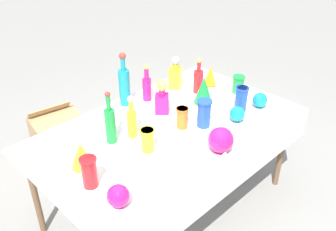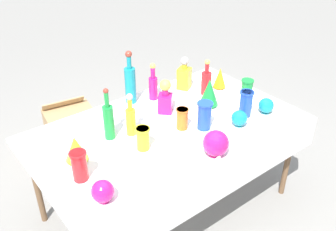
{
  "view_description": "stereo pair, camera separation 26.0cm",
  "coord_description": "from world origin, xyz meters",
  "px_view_note": "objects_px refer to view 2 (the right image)",
  "views": [
    {
      "loc": [
        -1.56,
        -1.58,
        2.22
      ],
      "look_at": [
        0.0,
        0.0,
        0.86
      ],
      "focal_mm": 40.0,
      "sensor_mm": 36.0,
      "label": 1
    },
    {
      "loc": [
        -1.37,
        -1.75,
        2.22
      ],
      "look_at": [
        0.0,
        0.0,
        0.86
      ],
      "focal_mm": 40.0,
      "sensor_mm": 36.0,
      "label": 2
    }
  ],
  "objects_px": {
    "fluted_vase_1": "(220,78)",
    "tall_bottle_0": "(206,82)",
    "tall_bottle_4": "(131,118)",
    "slender_vase_0": "(205,115)",
    "round_bowl_3": "(103,191)",
    "tall_bottle_1": "(109,120)",
    "slender_vase_5": "(79,165)",
    "cardboard_box_behind_left": "(71,127)",
    "tall_bottle_3": "(131,83)",
    "slender_vase_1": "(246,103)",
    "slender_vase_4": "(182,118)",
    "cardboard_box_behind_right": "(126,124)",
    "round_bowl_1": "(216,143)",
    "round_bowl_0": "(266,106)",
    "slender_vase_2": "(247,88)",
    "slender_vase_3": "(143,138)",
    "square_decanter_1": "(165,98)",
    "tall_bottle_2": "(153,85)",
    "fluted_vase_0": "(76,149)",
    "fluted_vase_2": "(209,92)",
    "round_bowl_2": "(239,118)",
    "square_decanter_0": "(184,76)"
  },
  "relations": [
    {
      "from": "slender_vase_3",
      "to": "fluted_vase_0",
      "type": "height_order",
      "value": "fluted_vase_0"
    },
    {
      "from": "tall_bottle_4",
      "to": "fluted_vase_1",
      "type": "height_order",
      "value": "tall_bottle_4"
    },
    {
      "from": "slender_vase_2",
      "to": "round_bowl_3",
      "type": "bearing_deg",
      "value": -167.54
    },
    {
      "from": "tall_bottle_2",
      "to": "slender_vase_4",
      "type": "relative_size",
      "value": 1.97
    },
    {
      "from": "tall_bottle_0",
      "to": "tall_bottle_3",
      "type": "bearing_deg",
      "value": 154.55
    },
    {
      "from": "tall_bottle_4",
      "to": "slender_vase_0",
      "type": "distance_m",
      "value": 0.51
    },
    {
      "from": "tall_bottle_0",
      "to": "round_bowl_0",
      "type": "relative_size",
      "value": 2.48
    },
    {
      "from": "slender_vase_0",
      "to": "round_bowl_3",
      "type": "relative_size",
      "value": 1.53
    },
    {
      "from": "round_bowl_0",
      "to": "fluted_vase_1",
      "type": "bearing_deg",
      "value": 87.71
    },
    {
      "from": "fluted_vase_0",
      "to": "cardboard_box_behind_right",
      "type": "relative_size",
      "value": 0.35
    },
    {
      "from": "tall_bottle_3",
      "to": "slender_vase_5",
      "type": "relative_size",
      "value": 2.24
    },
    {
      "from": "tall_bottle_4",
      "to": "cardboard_box_behind_left",
      "type": "height_order",
      "value": "tall_bottle_4"
    },
    {
      "from": "slender_vase_5",
      "to": "tall_bottle_2",
      "type": "bearing_deg",
      "value": 30.2
    },
    {
      "from": "tall_bottle_0",
      "to": "round_bowl_2",
      "type": "height_order",
      "value": "tall_bottle_0"
    },
    {
      "from": "tall_bottle_3",
      "to": "slender_vase_1",
      "type": "xyz_separation_m",
      "value": [
        0.55,
        -0.7,
        -0.06
      ]
    },
    {
      "from": "slender_vase_4",
      "to": "tall_bottle_1",
      "type": "bearing_deg",
      "value": 155.51
    },
    {
      "from": "round_bowl_0",
      "to": "round_bowl_2",
      "type": "xyz_separation_m",
      "value": [
        -0.29,
        0.0,
        -0.0
      ]
    },
    {
      "from": "tall_bottle_1",
      "to": "slender_vase_2",
      "type": "relative_size",
      "value": 2.55
    },
    {
      "from": "slender_vase_2",
      "to": "fluted_vase_2",
      "type": "relative_size",
      "value": 0.67
    },
    {
      "from": "round_bowl_1",
      "to": "tall_bottle_4",
      "type": "bearing_deg",
      "value": 118.41
    },
    {
      "from": "round_bowl_0",
      "to": "cardboard_box_behind_left",
      "type": "bearing_deg",
      "value": 120.25
    },
    {
      "from": "round_bowl_2",
      "to": "round_bowl_3",
      "type": "relative_size",
      "value": 0.9
    },
    {
      "from": "square_decanter_1",
      "to": "slender_vase_1",
      "type": "height_order",
      "value": "square_decanter_1"
    },
    {
      "from": "slender_vase_1",
      "to": "round_bowl_0",
      "type": "distance_m",
      "value": 0.17
    },
    {
      "from": "slender_vase_3",
      "to": "slender_vase_5",
      "type": "height_order",
      "value": "slender_vase_5"
    },
    {
      "from": "round_bowl_3",
      "to": "slender_vase_1",
      "type": "bearing_deg",
      "value": 6.2
    },
    {
      "from": "fluted_vase_1",
      "to": "round_bowl_1",
      "type": "relative_size",
      "value": 1.03
    },
    {
      "from": "tall_bottle_3",
      "to": "slender_vase_4",
      "type": "xyz_separation_m",
      "value": [
        0.07,
        -0.54,
        -0.08
      ]
    },
    {
      "from": "tall_bottle_1",
      "to": "cardboard_box_behind_right",
      "type": "bearing_deg",
      "value": 53.72
    },
    {
      "from": "tall_bottle_3",
      "to": "square_decanter_0",
      "type": "relative_size",
      "value": 1.51
    },
    {
      "from": "tall_bottle_3",
      "to": "tall_bottle_4",
      "type": "distance_m",
      "value": 0.46
    },
    {
      "from": "fluted_vase_2",
      "to": "tall_bottle_4",
      "type": "bearing_deg",
      "value": 177.02
    },
    {
      "from": "tall_bottle_3",
      "to": "slender_vase_0",
      "type": "relative_size",
      "value": 2.1
    },
    {
      "from": "slender_vase_2",
      "to": "tall_bottle_1",
      "type": "bearing_deg",
      "value": 171.79
    },
    {
      "from": "cardboard_box_behind_right",
      "to": "cardboard_box_behind_left",
      "type": "bearing_deg",
      "value": 154.61
    },
    {
      "from": "tall_bottle_2",
      "to": "square_decanter_0",
      "type": "height_order",
      "value": "tall_bottle_2"
    },
    {
      "from": "tall_bottle_1",
      "to": "cardboard_box_behind_right",
      "type": "distance_m",
      "value": 1.35
    },
    {
      "from": "fluted_vase_2",
      "to": "round_bowl_0",
      "type": "relative_size",
      "value": 1.82
    },
    {
      "from": "slender_vase_0",
      "to": "round_bowl_2",
      "type": "distance_m",
      "value": 0.26
    },
    {
      "from": "tall_bottle_0",
      "to": "tall_bottle_4",
      "type": "bearing_deg",
      "value": -171.75
    },
    {
      "from": "slender_vase_3",
      "to": "cardboard_box_behind_right",
      "type": "relative_size",
      "value": 0.32
    },
    {
      "from": "tall_bottle_1",
      "to": "slender_vase_5",
      "type": "relative_size",
      "value": 1.96
    },
    {
      "from": "fluted_vase_1",
      "to": "tall_bottle_0",
      "type": "bearing_deg",
      "value": -177.04
    },
    {
      "from": "tall_bottle_2",
      "to": "tall_bottle_4",
      "type": "bearing_deg",
      "value": -142.91
    },
    {
      "from": "slender_vase_4",
      "to": "fluted_vase_2",
      "type": "height_order",
      "value": "fluted_vase_2"
    },
    {
      "from": "tall_bottle_0",
      "to": "fluted_vase_2",
      "type": "height_order",
      "value": "tall_bottle_0"
    },
    {
      "from": "fluted_vase_0",
      "to": "fluted_vase_1",
      "type": "relative_size",
      "value": 0.97
    },
    {
      "from": "tall_bottle_4",
      "to": "square_decanter_0",
      "type": "xyz_separation_m",
      "value": [
        0.73,
        0.3,
        -0.01
      ]
    },
    {
      "from": "slender_vase_4",
      "to": "round_bowl_3",
      "type": "relative_size",
      "value": 1.17
    },
    {
      "from": "slender_vase_0",
      "to": "cardboard_box_behind_left",
      "type": "relative_size",
      "value": 0.41
    }
  ]
}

